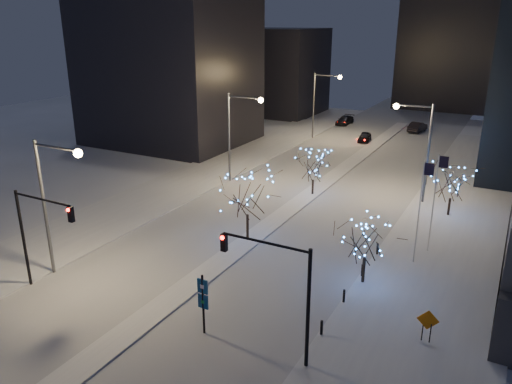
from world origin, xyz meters
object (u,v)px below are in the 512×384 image
Objects in this scene: car_near at (365,137)px; holiday_tree_median_near at (247,194)px; street_lamp_w_mid at (237,126)px; street_lamp_w_far at (320,97)px; holiday_tree_median_far at (314,166)px; traffic_signal_west at (36,226)px; wayfinding_sign at (203,298)px; traffic_signal_east at (281,282)px; holiday_tree_plaza_far at (453,181)px; construction_sign at (428,323)px; street_lamp_w_near at (52,191)px; car_mid at (418,127)px; street_lamp_east at (420,140)px; holiday_tree_plaza_near at (366,240)px; car_far at (345,120)px.

car_near is 0.67× the size of holiday_tree_median_near.
street_lamp_w_mid is 25.00m from street_lamp_w_far.
traffic_signal_west is at bearing -107.91° from holiday_tree_median_far.
holiday_tree_median_far is at bearing -93.01° from car_near.
street_lamp_w_mid is at bearing 117.63° from wayfinding_sign.
street_lamp_w_far is at bearing 109.32° from traffic_signal_east.
traffic_signal_west is (0.50, -27.00, -1.74)m from street_lamp_w_mid.
car_near is at bearing 121.47° from holiday_tree_plaza_far.
holiday_tree_plaza_far reaches higher than construction_sign.
street_lamp_w_near is 25.00m from street_lamp_w_mid.
construction_sign is (15.95, -7.57, -2.74)m from holiday_tree_median_near.
street_lamp_w_mid is at bearing 80.43° from car_mid.
holiday_tree_median_near is (8.70, 11.77, -2.38)m from street_lamp_w_near.
traffic_signal_west is 1.00× the size of traffic_signal_east.
wayfinding_sign is at bearing -71.76° from holiday_tree_median_near.
traffic_signal_west is at bearing -129.06° from holiday_tree_plaza_far.
car_mid is 1.03× the size of holiday_tree_median_far.
car_mid is at bearing 71.50° from street_lamp_w_mid.
traffic_signal_west is at bearing -88.94° from street_lamp_w_mid.
street_lamp_w_mid is at bearing -178.86° from holiday_tree_plaza_far.
street_lamp_east is at bearing 8.96° from street_lamp_w_mid.
holiday_tree_plaza_near is (19.44, -15.80, -3.11)m from street_lamp_w_mid.
traffic_signal_west reaches higher than car_near.
traffic_signal_east is at bearing -71.51° from holiday_tree_median_far.
car_far is (-0.06, 37.52, -5.77)m from street_lamp_w_mid.
street_lamp_w_mid reaches higher than holiday_tree_plaza_far.
traffic_signal_west is (0.50, -52.00, -1.74)m from street_lamp_w_far.
holiday_tree_median_far reaches higher than wayfinding_sign.
holiday_tree_median_near is (8.70, -38.23, -2.38)m from street_lamp_w_far.
holiday_tree_median_far reaches higher than car_near.
holiday_tree_plaza_near is at bearing 30.60° from traffic_signal_west.
street_lamp_w_near is at bearing -110.26° from holiday_tree_median_far.
wayfinding_sign is at bearing -163.44° from construction_sign.
street_lamp_w_mid is 22.98m from holiday_tree_plaza_far.
street_lamp_w_mid is 2.07× the size of holiday_tree_median_far.
street_lamp_w_mid is at bearing 124.51° from traffic_signal_east.
holiday_tree_median_near is at bearing 59.22° from traffic_signal_west.
street_lamp_w_mid is 37.96m from car_far.
traffic_signal_west is 1.70× the size of car_near.
traffic_signal_west is 28.35m from holiday_tree_median_far.
street_lamp_w_mid is at bearing 140.89° from holiday_tree_plaza_near.
holiday_tree_median_far is (0.50, 13.17, -0.94)m from holiday_tree_median_near.
holiday_tree_median_near reaches higher than car_near.
car_far is (-17.94, 63.53, -4.03)m from traffic_signal_east.
traffic_signal_west is 64.66m from car_far.
construction_sign is at bearing -76.70° from street_lamp_east.
holiday_tree_plaza_far is at bearing 79.50° from traffic_signal_east.
car_mid is 63.41m from wayfinding_sign.
traffic_signal_east is at bearing -54.30° from holiday_tree_median_near.
wayfinding_sign is (6.06, -52.48, 1.67)m from car_near.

